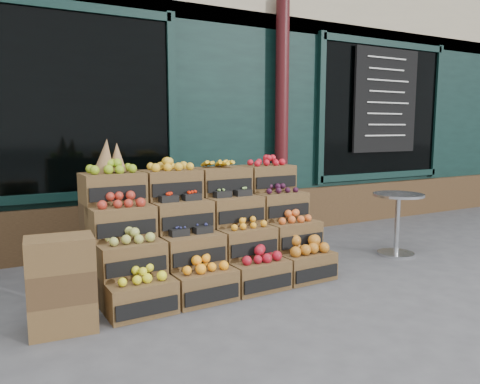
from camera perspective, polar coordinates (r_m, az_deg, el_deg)
ground at (r=4.37m, az=6.91°, el=-12.04°), size 60.00×60.00×0.00m
shop_facade at (r=8.82m, az=-13.23°, el=13.61°), size 12.00×6.24×4.80m
crate_display at (r=4.56m, az=-4.03°, el=-5.55°), size 2.25×1.14×1.39m
spare_crates at (r=3.70m, az=-20.95°, el=-10.48°), size 0.50×0.37×0.71m
bistro_table at (r=5.75m, az=18.64°, el=-2.89°), size 0.58×0.58×0.73m
shopkeeper at (r=6.44m, az=-18.69°, el=2.24°), size 0.69×0.48×1.80m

